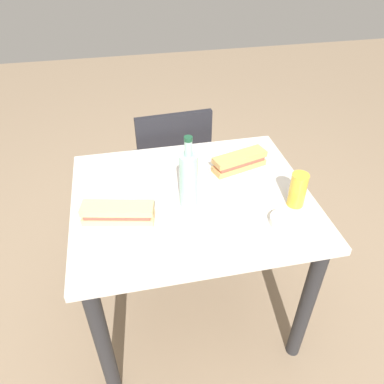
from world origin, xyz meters
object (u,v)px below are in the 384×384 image
Objects in this scene: knife_near at (230,162)px; plate_near at (239,169)px; water_bottle at (189,179)px; olive_bowl at (283,221)px; dining_table at (192,220)px; beer_glass at (298,190)px; plate_far at (119,221)px; chair_far at (172,166)px; knife_far at (119,208)px; baguette_sandwich_near at (239,161)px; baguette_sandwich_far at (118,213)px.

plate_near is at bearing -62.68° from knife_near.
water_bottle is at bearing -135.77° from knife_near.
dining_table is at bearing 142.32° from olive_bowl.
beer_glass reaches higher than plate_near.
chair_far is at bearing 66.78° from plate_far.
water_bottle is (0.26, -0.00, 0.10)m from knife_far.
water_bottle reaches higher than plate_far.
beer_glass is (0.15, -0.26, 0.06)m from plate_near.
olive_bowl is (0.58, -0.12, 0.01)m from plate_far.
knife_near is at bearing -63.73° from chair_far.
baguette_sandwich_near is 2.55× the size of olive_bowl.
beer_glass reaches higher than olive_bowl.
knife_far reaches higher than plate_near.
baguette_sandwich_near reaches higher than knife_far.
beer_glass is (0.40, -0.09, -0.05)m from water_bottle.
baguette_sandwich_near is 1.77× the size of beer_glass.
dining_table is at bearing -150.98° from plate_near.
chair_far reaches higher than knife_near.
baguette_sandwich_far reaches higher than knife_near.
water_bottle is 3.05× the size of olive_bowl.
chair_far is 3.20× the size of baguette_sandwich_far.
baguette_sandwich_near is at bearing 23.69° from plate_far.
plate_far is at bearing -150.56° from knife_near.
water_bottle reaches higher than knife_far.
olive_bowl is at bearing -78.37° from knife_near.
baguette_sandwich_far is 1.61× the size of knife_far.
baguette_sandwich_near is (0.23, 0.13, 0.18)m from dining_table.
water_bottle is (-0.25, -0.17, 0.07)m from baguette_sandwich_near.
plate_near is 0.36m from olive_bowl.
olive_bowl reaches higher than knife_far.
plate_near is (0.23, -0.46, 0.25)m from chair_far.
olive_bowl reaches higher than plate_near.
chair_far reaches higher than baguette_sandwich_far.
knife_near is at bearing 117.32° from baguette_sandwich_near.
knife_far is 0.56× the size of water_bottle.
water_bottle is at bearing 12.14° from plate_far.
baguette_sandwich_far is at bearing -156.31° from plate_near.
olive_bowl is (0.06, -0.35, 0.01)m from plate_near.
knife_far is (0.00, 0.06, 0.01)m from plate_far.
knife_near and knife_far have the same top height.
olive_bowl is (0.57, -0.19, -0.00)m from knife_far.
knife_far is (-0.52, -0.17, 0.01)m from plate_near.
plate_near is 1.05× the size of baguette_sandwich_near.
plate_near is 0.98× the size of baguette_sandwich_far.
knife_near is 1.20× the size of beer_glass.
knife_near reaches higher than dining_table.
baguette_sandwich_near is 1.50× the size of knife_far.
knife_near is at bearing 23.78° from knife_far.
knife_near is at bearing 29.44° from baguette_sandwich_far.
baguette_sandwich_near is at bearing -62.68° from knife_near.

